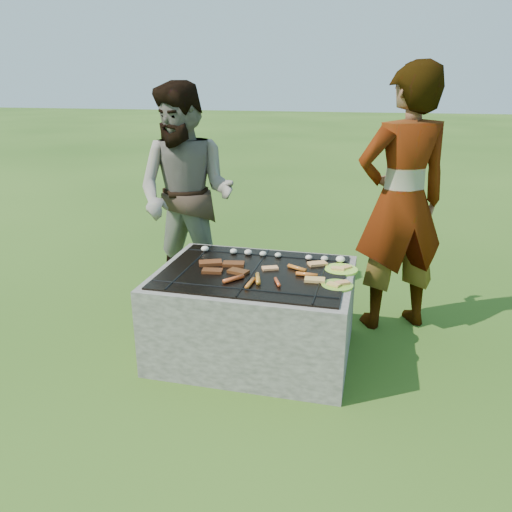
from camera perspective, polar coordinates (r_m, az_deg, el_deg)
The scene contains 10 objects.
lawn at distance 3.60m, azimuth -0.19°, elevation -10.85°, with size 60.00×60.00×0.00m, color #244912.
fire_pit at distance 3.46m, azimuth -0.20°, elevation -6.81°, with size 1.30×1.00×0.62m.
mushrooms at distance 3.59m, azimuth 2.33°, elevation 0.17°, with size 1.06×0.06×0.04m.
pork_slabs at distance 3.39m, azimuth -3.85°, elevation -1.20°, with size 0.39×0.26×0.02m.
sausages at distance 3.19m, azimuth 1.43°, elevation -2.44°, with size 0.57×0.45×0.03m.
bread_on_grate at distance 3.33m, azimuth 5.68°, elevation -1.69°, with size 0.45×0.40×0.02m.
plate_far at distance 3.41m, azimuth 9.67°, elevation -1.52°, with size 0.26×0.26×0.03m.
plate_near at distance 3.15m, azimuth 9.28°, elevation -3.30°, with size 0.20×0.20×0.03m.
cook at distance 3.80m, azimuth 16.29°, elevation 5.89°, with size 0.71×0.47×1.95m, color gray.
bystander at distance 4.21m, azimuth -7.98°, elevation 6.83°, with size 0.88×0.69×1.82m, color gray.
Camera 1 is at (0.75, -3.02, 1.81)m, focal length 35.00 mm.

